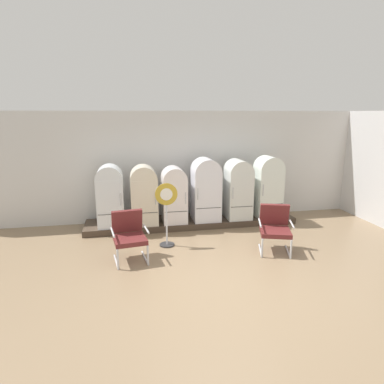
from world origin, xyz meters
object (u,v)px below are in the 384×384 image
object	(u,v)px
sign_stand	(167,216)
refrigerator_2	(174,193)
refrigerator_3	(206,188)
armchair_left	(129,234)
refrigerator_4	(238,187)
refrigerator_0	(110,194)
refrigerator_1	(144,193)
refrigerator_5	(268,185)
armchair_right	(275,226)

from	to	relation	value
sign_stand	refrigerator_2	bearing A→B (deg)	74.39
refrigerator_3	armchair_left	xyz separation A→B (m)	(-1.91, -1.70, -0.46)
refrigerator_4	sign_stand	size ratio (longest dim) A/B	1.08
refrigerator_0	armchair_left	world-z (taller)	refrigerator_0
refrigerator_1	refrigerator_2	size ratio (longest dim) A/B	1.04
refrigerator_5	sign_stand	distance (m)	2.99
armchair_left	refrigerator_5	bearing A→B (deg)	25.01
sign_stand	armchair_right	bearing A→B (deg)	-17.08
refrigerator_1	sign_stand	xyz separation A→B (m)	(0.41, -1.13, -0.23)
refrigerator_4	sign_stand	bearing A→B (deg)	-148.91
refrigerator_0	sign_stand	world-z (taller)	refrigerator_0
refrigerator_5	refrigerator_4	bearing A→B (deg)	176.02
refrigerator_2	refrigerator_4	world-z (taller)	refrigerator_4
refrigerator_1	refrigerator_5	distance (m)	3.16
refrigerator_1	sign_stand	bearing A→B (deg)	-70.13
refrigerator_4	armchair_left	bearing A→B (deg)	-148.19
refrigerator_1	refrigerator_4	xyz separation A→B (m)	(2.37, 0.05, 0.04)
refrigerator_4	refrigerator_5	bearing A→B (deg)	-3.98
refrigerator_0	refrigerator_2	size ratio (longest dim) A/B	1.06
refrigerator_1	refrigerator_4	bearing A→B (deg)	1.13
refrigerator_1	refrigerator_5	bearing A→B (deg)	-0.15
armchair_left	refrigerator_1	bearing A→B (deg)	77.05
refrigerator_5	armchair_right	bearing A→B (deg)	-108.53
refrigerator_4	armchair_left	size ratio (longest dim) A/B	1.57
refrigerator_3	refrigerator_4	world-z (taller)	refrigerator_3
refrigerator_2	armchair_left	world-z (taller)	refrigerator_2
refrigerator_2	refrigerator_1	bearing A→B (deg)	-179.00
refrigerator_0	refrigerator_4	world-z (taller)	refrigerator_4
refrigerator_3	armchair_left	size ratio (longest dim) A/B	1.64
refrigerator_5	armchair_right	world-z (taller)	refrigerator_5
refrigerator_3	refrigerator_5	world-z (taller)	refrigerator_5
refrigerator_0	refrigerator_5	bearing A→B (deg)	-0.32
refrigerator_0	refrigerator_3	world-z (taller)	refrigerator_3
refrigerator_4	armchair_left	world-z (taller)	refrigerator_4
refrigerator_1	refrigerator_0	bearing A→B (deg)	178.98
refrigerator_2	refrigerator_4	distance (m)	1.64
refrigerator_3	armchair_right	size ratio (longest dim) A/B	1.64
refrigerator_3	sign_stand	world-z (taller)	refrigerator_3
refrigerator_3	refrigerator_4	size ratio (longest dim) A/B	1.04
refrigerator_0	sign_stand	xyz separation A→B (m)	(1.20, -1.15, -0.25)
refrigerator_2	refrigerator_3	xyz separation A→B (m)	(0.80, 0.03, 0.10)
refrigerator_0	refrigerator_2	bearing A→B (deg)	-0.04
armchair_right	refrigerator_4	bearing A→B (deg)	95.90
refrigerator_5	armchair_left	xyz separation A→B (m)	(-3.54, -1.65, -0.47)
armchair_right	refrigerator_2	bearing A→B (deg)	135.33
refrigerator_2	armchair_right	distance (m)	2.60
refrigerator_2	refrigerator_5	xyz separation A→B (m)	(2.43, -0.02, 0.11)
refrigerator_3	sign_stand	bearing A→B (deg)	-133.65
refrigerator_4	armchair_left	xyz separation A→B (m)	(-2.75, -1.71, -0.43)
refrigerator_1	refrigerator_3	bearing A→B (deg)	1.49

